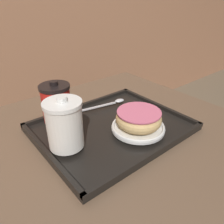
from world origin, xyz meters
name	(u,v)px	position (x,y,z in m)	size (l,w,h in m)	color
cafe_table	(105,175)	(0.00, 0.00, 0.55)	(0.89, 0.78, 0.72)	brown
serving_tray	(112,128)	(0.03, 0.00, 0.73)	(0.44, 0.35, 0.02)	black
coffee_cup_front	(65,124)	(-0.13, -0.01, 0.81)	(0.10, 0.10, 0.14)	white
coffee_cup_rear	(56,103)	(-0.09, 0.12, 0.81)	(0.09, 0.09, 0.13)	red
plate_with_chocolate_donut	(138,127)	(0.07, -0.07, 0.76)	(0.16, 0.16, 0.01)	white
donut_chocolate_glazed	(139,118)	(0.07, -0.07, 0.78)	(0.13, 0.13, 0.04)	#DBB270
spoon	(113,102)	(0.12, 0.10, 0.75)	(0.16, 0.05, 0.01)	silver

